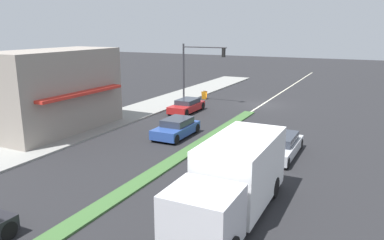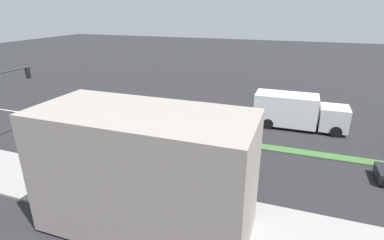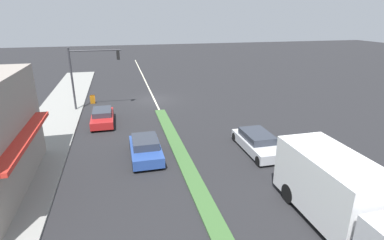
% 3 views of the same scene
% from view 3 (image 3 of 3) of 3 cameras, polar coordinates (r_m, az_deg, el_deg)
% --- Properties ---
extents(ground_plane, '(160.00, 160.00, 0.00)m').
position_cam_3_polar(ground_plane, '(15.40, 1.45, -13.77)').
color(ground_plane, '#232326').
extents(lane_marking_center, '(0.16, 60.00, 0.01)m').
position_cam_3_polar(lane_marking_center, '(31.75, -7.19, 3.87)').
color(lane_marking_center, beige).
rests_on(lane_marking_center, ground).
extents(traffic_signal_main, '(4.59, 0.34, 5.60)m').
position_cam_3_polar(traffic_signal_main, '(28.95, -19.29, 9.34)').
color(traffic_signal_main, '#333338').
rests_on(traffic_signal_main, sidewalk_right).
extents(pedestrian, '(0.34, 0.34, 1.65)m').
position_cam_3_polar(pedestrian, '(21.39, -31.39, -3.93)').
color(pedestrian, '#282D42').
rests_on(pedestrian, sidewalk_right).
extents(warning_aframe_sign, '(0.45, 0.53, 0.84)m').
position_cam_3_polar(warning_aframe_sign, '(31.58, -18.42, 3.72)').
color(warning_aframe_sign, orange).
rests_on(warning_aframe_sign, ground).
extents(delivery_truck, '(2.44, 7.50, 2.87)m').
position_cam_3_polar(delivery_truck, '(13.91, 27.01, -12.95)').
color(delivery_truck, silver).
rests_on(delivery_truck, ground).
extents(hatchback_red, '(1.73, 4.11, 1.16)m').
position_cam_3_polar(hatchback_red, '(25.43, -16.69, 0.57)').
color(hatchback_red, '#AD1E1E').
rests_on(hatchback_red, ground).
extents(coupe_blue, '(1.83, 3.90, 1.25)m').
position_cam_3_polar(coupe_blue, '(18.81, -8.84, -5.40)').
color(coupe_blue, '#284793').
rests_on(coupe_blue, ground).
extents(sedan_silver, '(1.92, 4.58, 1.21)m').
position_cam_3_polar(sedan_silver, '(19.99, 12.43, -4.17)').
color(sedan_silver, '#B7BABF').
rests_on(sedan_silver, ground).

